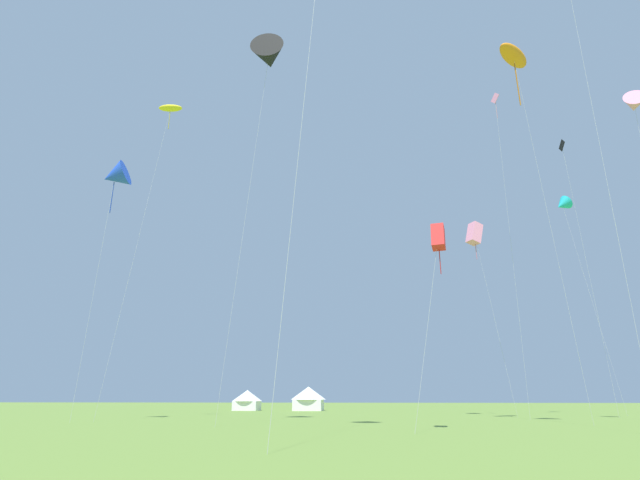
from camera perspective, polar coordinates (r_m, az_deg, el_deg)
kite_black_delta at (r=43.88m, az=-6.04°, el=20.68°), size 3.81×3.02×30.77m
kite_red_box at (r=29.67m, az=13.70°, el=0.29°), size 2.58×1.48×11.69m
kite_pink_diamond at (r=55.64m, az=20.10°, el=13.19°), size 1.01×1.29×32.90m
kite_pink_box at (r=55.89m, az=17.68°, el=0.70°), size 2.93×2.57×20.23m
kite_cyan_delta at (r=66.49m, az=26.57°, el=3.72°), size 3.29×3.45×25.42m
kite_orange_parafoil at (r=48.07m, az=21.76°, el=19.40°), size 3.97×4.20×30.75m
kite_black_diamond at (r=61.76m, az=26.77°, el=8.65°), size 0.50×2.05×29.87m
kite_pink_delta at (r=51.14m, az=32.97°, el=13.24°), size 2.56×2.48×26.97m
kite_yellow_parafoil at (r=52.39m, az=-17.17°, el=14.48°), size 3.49×2.99×29.74m
kite_blue_delta at (r=46.82m, az=-22.94°, el=6.94°), size 2.91×2.62×21.85m
festival_tent_right at (r=76.66m, az=-8.55°, el=-18.00°), size 4.44×4.44×2.89m
festival_tent_center at (r=74.91m, az=-1.37°, el=-17.99°), size 5.18×5.18×3.36m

